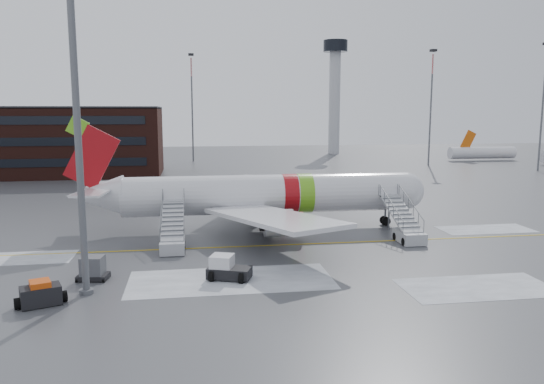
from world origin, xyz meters
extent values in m
plane|color=#494C4F|center=(0.00, 0.00, 0.00)|extent=(260.00, 260.00, 0.00)
cylinder|color=silver|center=(-1.08, 5.44, 3.50)|extent=(28.00, 3.80, 3.80)
sphere|color=silver|center=(12.92, 5.44, 3.50)|extent=(3.80, 3.80, 3.80)
cube|color=black|center=(13.97, 5.44, 4.00)|extent=(1.09, 1.60, 0.97)
cone|color=silver|center=(-17.48, 5.44, 3.75)|extent=(5.20, 3.72, 3.72)
cube|color=#9C0C11|center=(-17.58, 5.44, 7.30)|extent=(5.27, 0.30, 6.09)
cube|color=#66B51D|center=(-18.68, 5.44, 10.10)|extent=(2.16, 0.26, 2.16)
cube|color=silver|center=(-17.28, 8.04, 4.40)|extent=(3.07, 4.85, 0.18)
cube|color=silver|center=(-17.28, 2.84, 4.40)|extent=(3.07, 4.85, 0.18)
cube|color=silver|center=(-2.08, 13.94, 2.90)|extent=(10.72, 15.97, 1.13)
cube|color=silver|center=(-2.08, -3.06, 2.90)|extent=(10.72, 15.97, 1.13)
cylinder|color=silver|center=(-0.58, 10.64, 1.55)|extent=(3.40, 2.10, 2.10)
cylinder|color=silver|center=(-0.58, 0.24, 1.55)|extent=(3.40, 2.10, 2.10)
cylinder|color=#595B60|center=(10.92, 5.44, 0.90)|extent=(0.20, 0.20, 1.80)
cylinder|color=black|center=(10.92, 5.44, 0.45)|extent=(0.90, 0.56, 0.90)
cylinder|color=black|center=(-1.58, 7.84, 0.45)|extent=(0.90, 0.56, 0.90)
cylinder|color=black|center=(-1.58, 3.04, 0.45)|extent=(0.90, 0.56, 0.90)
cube|color=#A7ABAF|center=(10.41, -1.86, 0.55)|extent=(2.00, 3.20, 1.00)
cube|color=#A7ABAF|center=(10.41, 0.24, 2.23)|extent=(1.90, 5.87, 2.52)
cube|color=#A7ABAF|center=(10.41, 3.54, 3.40)|extent=(1.90, 1.40, 0.15)
cylinder|color=#595B60|center=(10.41, 3.14, 1.70)|extent=(0.16, 0.16, 3.40)
cylinder|color=black|center=(9.51, -2.86, 0.35)|extent=(0.25, 0.70, 0.70)
cylinder|color=black|center=(11.31, -0.86, 0.35)|extent=(0.25, 0.70, 0.70)
cube|color=#A6A8AD|center=(-10.21, -1.86, 0.55)|extent=(2.00, 3.20, 1.00)
cube|color=#A6A8AD|center=(-10.21, 0.24, 2.23)|extent=(1.90, 5.87, 2.52)
cube|color=#A6A8AD|center=(-10.21, 3.54, 3.40)|extent=(1.90, 1.40, 0.15)
cylinder|color=#595B60|center=(-10.21, 3.14, 1.70)|extent=(0.16, 0.16, 3.40)
cylinder|color=black|center=(-11.11, -2.86, 0.35)|extent=(0.25, 0.70, 0.70)
cylinder|color=black|center=(-9.31, -0.86, 0.35)|extent=(0.25, 0.70, 0.70)
cube|color=black|center=(-6.09, -9.74, 0.47)|extent=(3.30, 2.48, 0.74)
cube|color=silver|center=(-6.58, -9.56, 1.21)|extent=(1.88, 1.88, 0.95)
cube|color=black|center=(-6.58, -9.56, 1.58)|extent=(1.65, 1.71, 0.16)
cylinder|color=black|center=(-7.32, -10.08, 0.37)|extent=(0.55, 0.80, 0.74)
cylinder|color=black|center=(-5.35, -10.79, 0.37)|extent=(0.55, 0.80, 0.74)
cylinder|color=black|center=(-6.83, -8.69, 0.37)|extent=(0.55, 0.80, 0.74)
cylinder|color=black|center=(-4.85, -9.40, 0.37)|extent=(0.55, 0.80, 0.74)
cube|color=black|center=(-15.42, -8.40, 0.23)|extent=(2.20, 1.74, 0.32)
cube|color=#57595E|center=(-15.42, -8.40, 0.96)|extent=(1.65, 1.57, 1.37)
cylinder|color=black|center=(-16.33, -9.05, 0.14)|extent=(0.20, 0.30, 0.27)
cylinder|color=black|center=(-14.50, -7.76, 0.14)|extent=(0.20, 0.30, 0.27)
cube|color=black|center=(-17.63, -13.03, 0.62)|extent=(2.60, 2.08, 1.13)
cube|color=#D2460C|center=(-17.63, -13.03, 1.30)|extent=(1.50, 1.57, 0.45)
cylinder|color=black|center=(-18.54, -13.03, 0.34)|extent=(1.30, 1.04, 0.68)
cylinder|color=black|center=(-16.73, -13.03, 0.34)|extent=(1.30, 1.04, 0.68)
cylinder|color=#595B60|center=(-15.34, -11.31, 9.83)|extent=(0.44, 0.44, 19.67)
cylinder|color=#595B60|center=(-15.34, -11.31, 0.15)|extent=(0.90, 0.90, 0.30)
cylinder|color=#B2B5BA|center=(30.00, 95.00, 14.00)|extent=(3.00, 3.00, 28.00)
cylinder|color=black|center=(30.00, 95.00, 28.50)|extent=(6.40, 6.40, 3.00)
cylinder|color=#595B60|center=(42.00, 62.00, 9.60)|extent=(0.36, 0.36, 19.20)
cylinder|color=#CC7272|center=(42.00, 62.00, 21.12)|extent=(0.32, 0.32, 4.32)
cube|color=black|center=(42.00, 62.00, 24.00)|extent=(1.20, 1.20, 0.50)
cylinder|color=#595B60|center=(-8.00, 78.00, 9.60)|extent=(0.36, 0.36, 19.20)
cylinder|color=#CC7272|center=(-8.00, 78.00, 21.12)|extent=(0.32, 0.32, 4.32)
cube|color=black|center=(-8.00, 78.00, 24.00)|extent=(1.20, 1.20, 0.50)
cylinder|color=#595B60|center=(58.00, 48.00, 9.60)|extent=(0.36, 0.36, 19.20)
camera|label=1|loc=(-8.55, -45.18, 11.56)|focal=35.00mm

